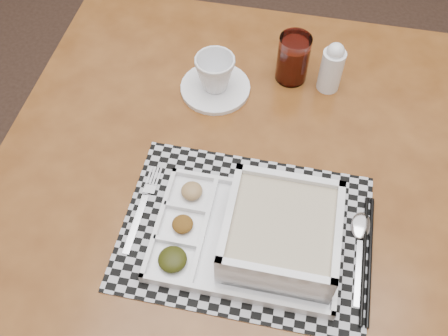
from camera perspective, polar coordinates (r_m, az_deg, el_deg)
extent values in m
plane|color=black|center=(2.13, -3.07, 8.87)|extent=(5.00, 5.00, 0.00)
cube|color=#4E270E|center=(0.96, 3.07, -2.06)|extent=(1.11, 1.11, 0.04)
cylinder|color=#4E270E|center=(1.61, -10.83, 6.84)|extent=(0.05, 0.05, 0.71)
cylinder|color=#4E270E|center=(1.58, 21.71, 1.54)|extent=(0.05, 0.05, 0.71)
cube|color=#4E270E|center=(1.29, 6.31, 12.58)|extent=(0.86, 0.12, 0.08)
cube|color=#4E270E|center=(1.12, -19.36, 0.14)|extent=(0.12, 0.86, 0.08)
cube|color=#A5A5AD|center=(0.89, 2.46, -7.25)|extent=(0.47, 0.36, 0.00)
cube|color=white|center=(0.87, 2.59, -8.17)|extent=(0.34, 0.25, 0.01)
cube|color=white|center=(0.92, 3.78, -2.03)|extent=(0.32, 0.04, 0.01)
cube|color=white|center=(0.82, 1.29, -14.33)|extent=(0.32, 0.04, 0.01)
cube|color=white|center=(0.89, -7.41, -5.98)|extent=(0.03, 0.22, 0.01)
cube|color=white|center=(0.87, 12.90, -9.50)|extent=(0.03, 0.22, 0.01)
cube|color=white|center=(0.87, -2.27, -6.97)|extent=(0.03, 0.20, 0.01)
cube|color=white|center=(0.86, -5.56, -8.40)|extent=(0.08, 0.02, 0.01)
cube|color=white|center=(0.89, -4.45, -4.57)|extent=(0.08, 0.02, 0.01)
ellipsoid|color=black|center=(0.85, -5.91, -10.34)|extent=(0.05, 0.05, 0.02)
ellipsoid|color=#46270B|center=(0.87, -4.75, -6.40)|extent=(0.04, 0.04, 0.02)
ellipsoid|color=olive|center=(0.91, -3.70, -2.63)|extent=(0.04, 0.04, 0.02)
cube|color=white|center=(0.87, 6.33, -8.27)|extent=(0.21, 0.21, 0.01)
cube|color=white|center=(0.88, 7.32, -2.26)|extent=(0.19, 0.03, 0.08)
cube|color=white|center=(0.80, 5.68, -12.70)|extent=(0.19, 0.03, 0.08)
cube|color=white|center=(0.84, 0.62, -6.21)|extent=(0.03, 0.19, 0.08)
cube|color=white|center=(0.84, 12.48, -8.16)|extent=(0.03, 0.19, 0.08)
cube|color=#BBAC8B|center=(0.84, 6.52, -7.35)|extent=(0.18, 0.18, 0.07)
cube|color=silver|center=(0.90, -9.84, -6.34)|extent=(0.02, 0.12, 0.00)
cube|color=silver|center=(0.94, -8.50, -2.40)|extent=(0.02, 0.02, 0.00)
cube|color=silver|center=(0.96, -8.51, -0.82)|extent=(0.01, 0.04, 0.00)
cube|color=silver|center=(0.95, -8.17, -0.88)|extent=(0.01, 0.04, 0.00)
cube|color=silver|center=(0.95, -7.82, -0.94)|extent=(0.01, 0.04, 0.00)
cube|color=silver|center=(0.95, -7.48, -1.00)|extent=(0.01, 0.04, 0.00)
cube|color=silver|center=(0.88, 15.10, -11.47)|extent=(0.02, 0.12, 0.00)
ellipsoid|color=silver|center=(0.92, 15.39, -6.34)|extent=(0.04, 0.06, 0.01)
cylinder|color=black|center=(0.89, 15.71, -9.82)|extent=(0.03, 0.24, 0.01)
cylinder|color=black|center=(0.90, 16.35, -9.90)|extent=(0.03, 0.24, 0.01)
cylinder|color=white|center=(1.09, -1.00, 9.14)|extent=(0.15, 0.15, 0.01)
imported|color=white|center=(1.06, -1.03, 10.80)|extent=(0.10, 0.10, 0.08)
cylinder|color=white|center=(1.09, 7.90, 12.29)|extent=(0.07, 0.07, 0.11)
cylinder|color=#450B05|center=(1.10, 7.83, 11.87)|extent=(0.06, 0.06, 0.09)
cylinder|color=white|center=(1.09, 12.13, 10.84)|extent=(0.05, 0.05, 0.10)
sphere|color=white|center=(1.05, 12.64, 12.88)|extent=(0.04, 0.04, 0.04)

